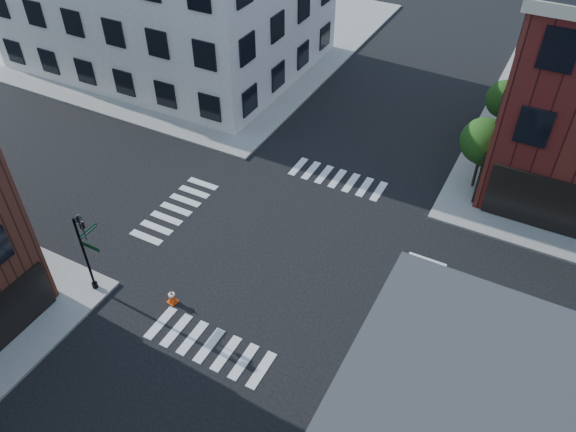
{
  "coord_description": "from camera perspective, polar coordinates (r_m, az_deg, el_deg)",
  "views": [
    {
      "loc": [
        10.21,
        -18.74,
        20.75
      ],
      "look_at": [
        0.32,
        -0.08,
        2.5
      ],
      "focal_mm": 35.0,
      "sensor_mm": 36.0,
      "label": 1
    }
  ],
  "objects": [
    {
      "name": "traffic_cone",
      "position": [
        27.54,
        -11.72,
        -8.02
      ],
      "size": [
        0.52,
        0.52,
        0.8
      ],
      "rotation": [
        0.0,
        0.0,
        -0.21
      ],
      "color": "#F0460A",
      "rests_on": "ground"
    },
    {
      "name": "sidewalk_nw",
      "position": [
        54.6,
        -9.94,
        18.0
      ],
      "size": [
        30.0,
        30.0,
        0.15
      ],
      "primitive_type": "cube",
      "color": "gray",
      "rests_on": "ground"
    },
    {
      "name": "tree_near",
      "position": [
        33.78,
        19.34,
        6.95
      ],
      "size": [
        2.69,
        2.69,
        4.49
      ],
      "color": "black",
      "rests_on": "ground"
    },
    {
      "name": "tree_far",
      "position": [
        39.14,
        21.22,
        10.81
      ],
      "size": [
        2.43,
        2.43,
        4.07
      ],
      "color": "black",
      "rests_on": "ground"
    },
    {
      "name": "signal_pole",
      "position": [
        27.43,
        -19.87,
        -2.89
      ],
      "size": [
        1.29,
        1.24,
        4.6
      ],
      "color": "black",
      "rests_on": "ground"
    },
    {
      "name": "ground",
      "position": [
        29.77,
        -0.48,
        -3.37
      ],
      "size": [
        120.0,
        120.0,
        0.0
      ],
      "primitive_type": "plane",
      "color": "black",
      "rests_on": "ground"
    },
    {
      "name": "box_truck",
      "position": [
        24.76,
        26.31,
        -14.7
      ],
      "size": [
        8.46,
        2.97,
        3.77
      ],
      "rotation": [
        0.0,
        0.0,
        0.06
      ],
      "color": "silver",
      "rests_on": "ground"
    }
  ]
}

